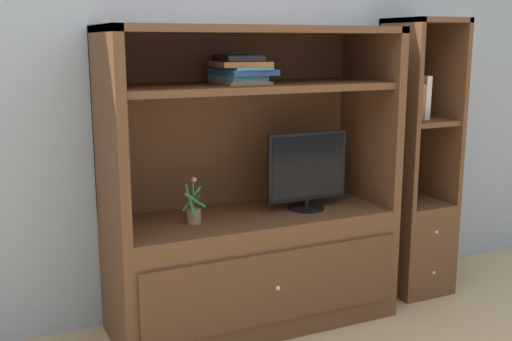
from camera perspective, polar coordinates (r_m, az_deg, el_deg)
painted_rear_wall at (r=3.56m, az=-2.78°, el=9.53°), size 6.00×0.10×2.80m
media_console at (r=3.40m, az=-0.41°, el=-5.87°), size 1.55×0.61×1.62m
tv_monitor at (r=3.42m, az=4.74°, el=0.03°), size 0.48×0.20×0.43m
potted_plant at (r=3.20m, az=-5.76°, el=-3.92°), size 0.12×0.11×0.24m
magazine_stack at (r=3.21m, az=-1.48°, el=9.31°), size 0.30×0.34×0.15m
bookshelf_tall at (r=3.97m, az=14.41°, el=-2.64°), size 0.37×0.41×1.68m
upright_book_row at (r=3.82m, az=14.34°, el=6.30°), size 0.16×0.17×0.26m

